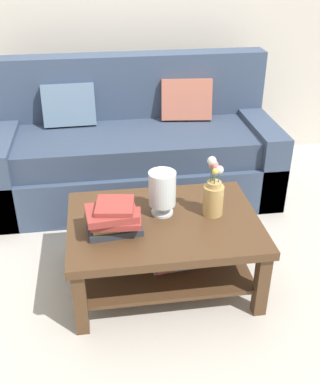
# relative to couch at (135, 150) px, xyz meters

# --- Properties ---
(ground_plane) EXTENTS (10.00, 10.00, 0.00)m
(ground_plane) POSITION_rel_couch_xyz_m (0.05, -0.89, -0.36)
(ground_plane) COLOR #B7B2A8
(back_wall) EXTENTS (6.40, 0.12, 2.70)m
(back_wall) POSITION_rel_couch_xyz_m (0.05, 0.76, 0.99)
(back_wall) COLOR beige
(back_wall) RESTS_ON ground
(couch) EXTENTS (2.18, 0.90, 1.06)m
(couch) POSITION_rel_couch_xyz_m (0.00, 0.00, 0.00)
(couch) COLOR #384760
(couch) RESTS_ON ground
(coffee_table) EXTENTS (1.09, 0.79, 0.45)m
(coffee_table) POSITION_rel_couch_xyz_m (0.06, -1.17, -0.04)
(coffee_table) COLOR #4C331E
(coffee_table) RESTS_ON ground
(book_stack_main) EXTENTS (0.31, 0.25, 0.17)m
(book_stack_main) POSITION_rel_couch_xyz_m (-0.23, -1.25, 0.17)
(book_stack_main) COLOR #2D333D
(book_stack_main) RESTS_ON coffee_table
(glass_hurricane_vase) EXTENTS (0.16, 0.16, 0.27)m
(glass_hurricane_vase) POSITION_rel_couch_xyz_m (0.06, -1.10, 0.24)
(glass_hurricane_vase) COLOR silver
(glass_hurricane_vase) RESTS_ON coffee_table
(flower_pitcher) EXTENTS (0.12, 0.12, 0.37)m
(flower_pitcher) POSITION_rel_couch_xyz_m (0.35, -1.14, 0.21)
(flower_pitcher) COLOR tan
(flower_pitcher) RESTS_ON coffee_table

